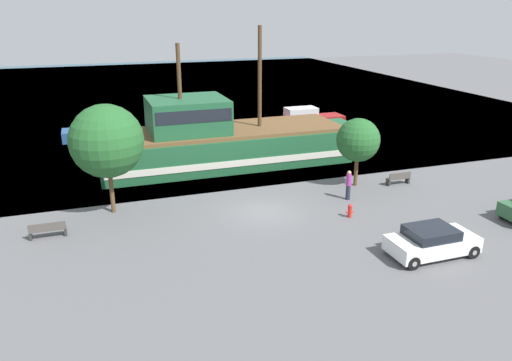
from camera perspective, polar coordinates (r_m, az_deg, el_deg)
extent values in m
plane|color=#5B5B5E|center=(28.12, 0.84, -3.64)|extent=(160.00, 160.00, 0.00)
plane|color=#33566B|center=(69.78, -11.70, 9.86)|extent=(80.00, 80.00, 0.00)
cube|color=#1E5633|center=(36.62, -3.55, 3.76)|extent=(17.86, 5.83, 2.36)
cube|color=silver|center=(36.71, -3.54, 3.23)|extent=(17.51, 5.91, 0.45)
cube|color=#1E5633|center=(40.04, 9.74, 5.40)|extent=(1.40, 3.21, 1.65)
cube|color=brown|center=(36.29, -3.60, 5.75)|extent=(17.15, 5.36, 0.25)
cube|color=#1E5633|center=(35.41, -7.85, 7.42)|extent=(5.36, 4.66, 2.35)
cube|color=black|center=(35.34, -7.88, 7.98)|extent=(5.09, 4.72, 0.85)
cylinder|color=#4C331E|center=(36.41, 0.43, 11.73)|extent=(0.28, 0.28, 7.12)
cylinder|color=#4C331E|center=(35.00, -8.72, 10.32)|extent=(0.28, 0.28, 6.05)
cube|color=maroon|center=(48.68, 5.74, 6.74)|extent=(7.43, 2.15, 0.92)
cube|color=silver|center=(48.26, 5.17, 7.76)|extent=(2.97, 1.68, 0.91)
cube|color=black|center=(48.63, 6.14, 7.81)|extent=(0.12, 1.51, 0.73)
cube|color=navy|center=(45.80, -17.81, 5.11)|extent=(5.57, 2.30, 0.92)
cube|color=silver|center=(45.61, -18.45, 6.12)|extent=(2.23, 1.79, 0.83)
cube|color=black|center=(45.61, -17.61, 6.21)|extent=(0.12, 1.61, 0.67)
cube|color=white|center=(24.61, 19.47, -6.81)|extent=(4.12, 1.92, 0.71)
cube|color=black|center=(24.29, 19.39, -5.62)|extent=(2.14, 1.73, 0.45)
cylinder|color=black|center=(25.14, 23.55, -7.48)|extent=(0.63, 0.22, 0.63)
cylinder|color=gray|center=(25.14, 23.55, -7.48)|extent=(0.24, 0.25, 0.24)
cylinder|color=black|center=(26.29, 21.05, -5.96)|extent=(0.63, 0.22, 0.63)
cylinder|color=gray|center=(26.29, 21.05, -5.96)|extent=(0.24, 0.25, 0.24)
cylinder|color=black|center=(23.20, 17.51, -8.98)|extent=(0.63, 0.22, 0.63)
cylinder|color=gray|center=(23.20, 17.51, -8.98)|extent=(0.24, 0.25, 0.24)
cylinder|color=black|center=(24.44, 15.13, -7.24)|extent=(0.63, 0.22, 0.63)
cylinder|color=gray|center=(24.44, 15.13, -7.24)|extent=(0.24, 0.25, 0.24)
cylinder|color=black|center=(30.44, 26.44, -3.24)|extent=(0.68, 0.22, 0.68)
cylinder|color=gray|center=(30.44, 26.44, -3.24)|extent=(0.26, 0.25, 0.26)
cylinder|color=red|center=(27.84, 10.66, -3.61)|extent=(0.22, 0.22, 0.56)
sphere|color=red|center=(27.70, 10.70, -2.93)|extent=(0.25, 0.25, 0.25)
cylinder|color=red|center=(27.75, 10.37, -3.60)|extent=(0.10, 0.09, 0.09)
cylinder|color=red|center=(27.90, 10.95, -3.51)|extent=(0.10, 0.09, 0.09)
cube|color=#4C4742|center=(27.08, -22.71, -5.19)|extent=(1.75, 0.45, 0.05)
cube|color=#4C4742|center=(26.82, -22.79, -4.91)|extent=(1.75, 0.06, 0.40)
cube|color=#2D2D2D|center=(27.26, -24.36, -5.79)|extent=(0.12, 0.36, 0.40)
cube|color=#2D2D2D|center=(27.11, -20.93, -5.44)|extent=(0.12, 0.36, 0.40)
cube|color=#4C4742|center=(33.63, 15.93, 0.27)|extent=(1.59, 0.45, 0.05)
cube|color=#4C4742|center=(33.41, 16.15, 0.53)|extent=(1.59, 0.06, 0.40)
cube|color=#2D2D2D|center=(33.29, 14.85, -0.23)|extent=(0.12, 0.36, 0.40)
cube|color=#2D2D2D|center=(34.11, 16.91, 0.04)|extent=(0.12, 0.36, 0.40)
cylinder|color=#232838|center=(30.30, 10.47, -1.35)|extent=(0.27, 0.27, 0.88)
cylinder|color=#99338C|center=(30.04, 10.56, 0.05)|extent=(0.32, 0.32, 0.68)
sphere|color=tan|center=(29.89, 10.61, 0.88)|extent=(0.24, 0.24, 0.24)
cylinder|color=brown|center=(28.85, -16.15, -1.25)|extent=(0.24, 0.24, 2.42)
sphere|color=#235B28|center=(28.01, -16.70, 4.33)|extent=(3.99, 3.99, 3.99)
cylinder|color=brown|center=(32.62, 11.35, 1.00)|extent=(0.24, 0.24, 1.85)
sphere|color=#235B28|center=(32.04, 11.59, 4.55)|extent=(2.74, 2.74, 2.74)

